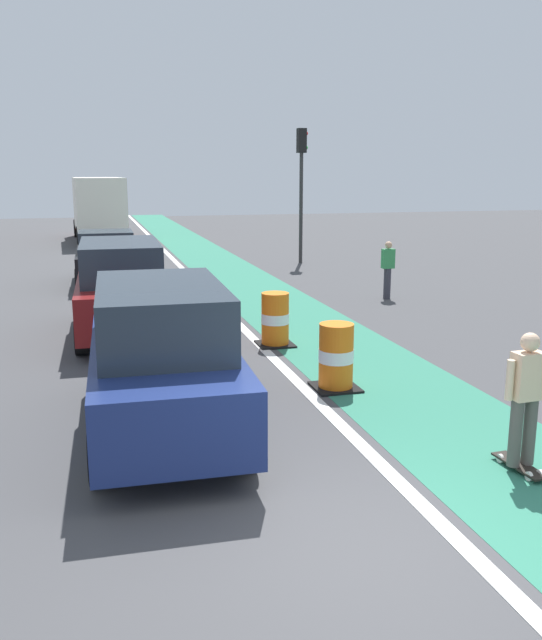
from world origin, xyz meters
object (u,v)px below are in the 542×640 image
Objects in this scene: parked_suv_nearest at (162,358)px; delivery_truck_down_block at (98,205)px; traffic_barrel_front at (336,357)px; traffic_barrel_mid at (275,320)px; skateboarder_on_lane at (525,398)px; traffic_light_corner at (302,172)px; pedestrian_crossing at (388,268)px; parked_sedan_third at (107,258)px; parked_suv_second at (121,288)px.

delivery_truck_down_block is at bearing 90.70° from parked_suv_nearest.
traffic_barrel_front and traffic_barrel_mid have the same top height.
traffic_light_corner is (3.18, 18.54, 2.59)m from skateboarder_on_lane.
parked_suv_nearest is 2.89× the size of pedestrian_crossing.
traffic_barrel_front is (3.27, -11.79, -0.30)m from parked_sedan_third.
traffic_light_corner is (7.12, 16.17, 2.47)m from parked_suv_nearest.
delivery_truck_down_block reaches higher than traffic_barrel_mid.
traffic_light_corner is at bearing 74.40° from traffic_barrel_front.
delivery_truck_down_block reaches higher than parked_suv_second.
parked_sedan_third is at bearing 109.22° from traffic_barrel_mid.
skateboarder_on_lane is at bearing -74.33° from parked_sedan_third.
parked_suv_nearest reaches higher than traffic_barrel_front.
traffic_barrel_front is 2.99m from traffic_barrel_mid.
traffic_barrel_mid is at bearing -110.03° from traffic_light_corner.
parked_suv_nearest is 17.83m from traffic_light_corner.
parked_suv_second reaches higher than traffic_barrel_front.
delivery_truck_down_block is 20.06m from pedestrian_crossing.
parked_suv_second is at bearing 150.08° from traffic_barrel_mid.
parked_suv_second is 3.45m from traffic_barrel_mid.
traffic_light_corner is at bearing 54.62° from parked_suv_second.
parked_sedan_third is 0.54× the size of delivery_truck_down_block.
delivery_truck_down_block is at bearing 111.88° from pedestrian_crossing.
parked_sedan_third is at bearing 105.67° from skateboarder_on_lane.
parked_suv_nearest reaches higher than pedestrian_crossing.
parked_suv_second is 21.08m from delivery_truck_down_block.
parked_suv_second is (-4.18, 8.18, 0.12)m from skateboarder_on_lane.
traffic_light_corner is (7.47, 3.27, 2.67)m from parked_sedan_third.
traffic_barrel_mid is 6.09m from pedestrian_crossing.
traffic_light_corner reaches higher than traffic_barrel_mid.
parked_suv_second reaches higher than parked_sedan_third.
traffic_barrel_mid is (-0.20, 2.98, 0.00)m from traffic_barrel_front.
parked_sedan_third reaches higher than traffic_barrel_mid.
delivery_truck_down_block is at bearing 90.22° from parked_suv_second.
traffic_barrel_mid is at bearing -82.39° from delivery_truck_down_block.
parked_suv_second is at bearing -125.38° from traffic_light_corner.
delivery_truck_down_block reaches higher than pedestrian_crossing.
parked_suv_nearest is 5.81m from parked_suv_second.
parked_suv_nearest is at bearing -113.76° from traffic_light_corner.
parked_suv_second is 2.88× the size of pedestrian_crossing.
parked_suv_second is at bearing -89.13° from parked_sedan_third.
traffic_barrel_front is at bearing 20.91° from parked_suv_nearest.
pedestrian_crossing is (4.42, 4.18, 0.33)m from traffic_barrel_mid.
pedestrian_crossing reaches higher than traffic_barrel_mid.
delivery_truck_down_block is at bearing 89.89° from parked_sedan_third.
delivery_truck_down_block reaches higher than skateboarder_on_lane.
traffic_barrel_mid is at bearing 100.65° from skateboarder_on_lane.
parked_suv_nearest is 1.00× the size of parked_suv_second.
parked_suv_nearest and parked_suv_second have the same top height.
delivery_truck_down_block is (-0.08, 21.06, 0.81)m from parked_suv_second.
traffic_barrel_front is 0.14× the size of delivery_truck_down_block.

